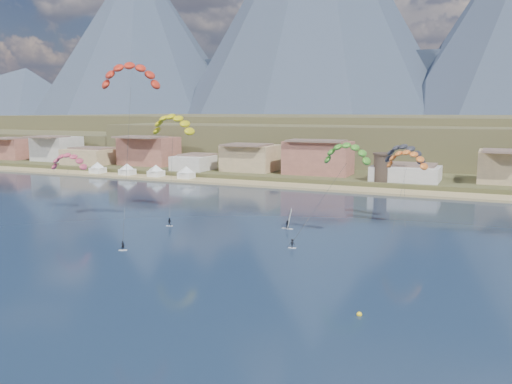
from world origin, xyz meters
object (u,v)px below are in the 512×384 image
(kitesurfer_yellow, at_px, (173,121))
(windsurfer, at_px, (288,223))
(watchtower, at_px, (382,167))
(buoy, at_px, (359,314))
(kitesurfer_red, at_px, (130,72))
(kitesurfer_green, at_px, (346,151))

(kitesurfer_yellow, distance_m, windsurfer, 35.74)
(watchtower, distance_m, buoy, 104.17)
(watchtower, height_order, buoy, watchtower)
(watchtower, height_order, kitesurfer_yellow, kitesurfer_yellow)
(kitesurfer_red, distance_m, kitesurfer_green, 41.89)
(kitesurfer_green, bearing_deg, kitesurfer_red, -164.02)
(kitesurfer_yellow, bearing_deg, watchtower, 58.49)
(kitesurfer_green, xyz_separation_m, buoy, (10.92, -35.30, -15.90))
(kitesurfer_red, bearing_deg, windsurfer, 29.45)
(buoy, bearing_deg, kitesurfer_red, 153.42)
(watchtower, relative_size, windsurfer, 2.17)
(watchtower, bearing_deg, kitesurfer_red, -112.19)
(kitesurfer_yellow, bearing_deg, kitesurfer_green, -12.19)
(buoy, bearing_deg, kitesurfer_yellow, 139.93)
(kitesurfer_red, height_order, kitesurfer_yellow, kitesurfer_red)
(kitesurfer_red, xyz_separation_m, kitesurfer_yellow, (-3.83, 19.88, -9.43))
(kitesurfer_green, distance_m, windsurfer, 19.50)
(watchtower, relative_size, buoy, 13.66)
(kitesurfer_red, height_order, buoy, kitesurfer_red)
(kitesurfer_green, height_order, buoy, kitesurfer_green)
(windsurfer, bearing_deg, buoy, -59.28)
(watchtower, relative_size, kitesurfer_red, 0.26)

